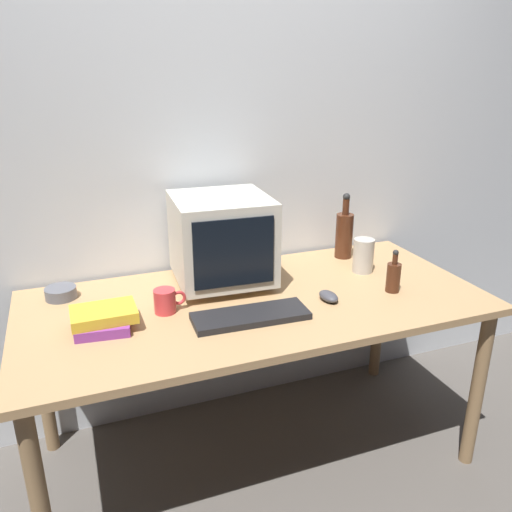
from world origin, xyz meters
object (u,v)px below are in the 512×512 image
Objects in this scene: keyboard at (250,316)px; bottle_short at (393,276)px; mug at (166,301)px; bottle_tall at (344,234)px; cd_spindle at (61,293)px; crt_monitor at (222,239)px; computer_mouse at (329,296)px; metal_canister at (363,256)px; book_stack at (103,319)px.

bottle_short is at bearing 4.66° from keyboard.
bottle_tall is at bearing 17.29° from mug.
mug reaches higher than keyboard.
mug is 1.00× the size of cd_spindle.
cd_spindle is at bearing 172.84° from crt_monitor.
crt_monitor is 4.06× the size of computer_mouse.
mug is at bearing 171.16° from bottle_short.
crt_monitor reaches higher than mug.
metal_canister is (0.28, 0.21, 0.06)m from computer_mouse.
metal_canister reaches higher than mug.
computer_mouse is at bearing -43.11° from crt_monitor.
computer_mouse is 0.29m from bottle_short.
book_stack is at bearing 170.02° from keyboard.
bottle_short is 1.19× the size of metal_canister.
bottle_tall is 1.74× the size of bottle_short.
computer_mouse is at bearing -142.95° from metal_canister.
bottle_short is at bearing -91.85° from bottle_tall.
metal_canister is (0.00, 0.23, 0.01)m from bottle_short.
book_stack is 1.84× the size of mug.
bottle_short is 0.90m from mug.
keyboard is at bearing -30.99° from mug.
cd_spindle is (-0.64, 0.08, -0.17)m from crt_monitor.
metal_canister is at bearing -93.75° from bottle_tall.
mug is at bearing -146.13° from crt_monitor.
book_stack reaches higher than keyboard.
keyboard is 0.51m from book_stack.
crt_monitor reaches higher than book_stack.
mug is at bearing -162.71° from bottle_tall.
crt_monitor is 0.64m from bottle_tall.
metal_canister is (0.62, 0.25, 0.06)m from keyboard.
bottle_tall is 1.19m from book_stack.
cd_spindle is 1.27m from metal_canister.
crt_monitor reaches higher than metal_canister.
mug is (-0.61, 0.13, 0.03)m from computer_mouse.
bottle_short is (0.62, -0.32, -0.13)m from crt_monitor.
crt_monitor is 0.97× the size of keyboard.
bottle_short is at bearing -27.78° from crt_monitor.
metal_canister is (0.62, -0.10, -0.12)m from crt_monitor.
mug is (-0.28, -0.19, -0.15)m from crt_monitor.
book_stack is 0.35m from cd_spindle.
bottle_short reaches higher than cd_spindle.
bottle_tall is 0.20m from metal_canister.
computer_mouse is 0.83× the size of cd_spindle.
bottle_short is 1.32m from cd_spindle.
crt_monitor reaches higher than bottle_short.
keyboard is at bearing -12.34° from book_stack.
computer_mouse is (0.34, 0.04, 0.01)m from keyboard.
mug is (-0.91, -0.28, -0.07)m from bottle_tall.
bottle_tall is 1.27m from cd_spindle.
crt_monitor is 3.38× the size of mug.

